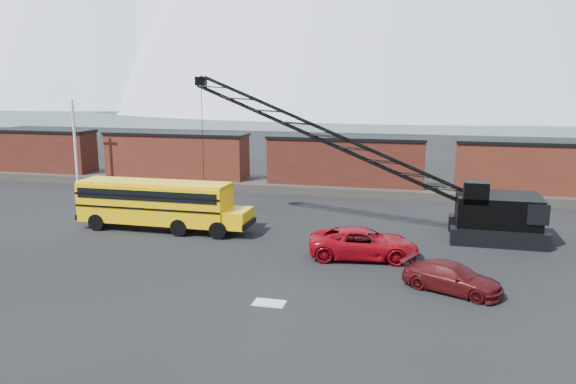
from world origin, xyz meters
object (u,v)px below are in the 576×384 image
red_pickup (363,243)px  maroon_suv (452,277)px  crawler_crane (358,150)px  school_bus (160,203)px

red_pickup → maroon_suv: red_pickup is taller
red_pickup → crawler_crane: 7.58m
maroon_suv → crawler_crane: (-5.74, 10.08, 4.55)m
school_bus → red_pickup: size_ratio=1.96×
red_pickup → maroon_suv: bearing=-138.8°
school_bus → maroon_suv: size_ratio=2.54×
school_bus → maroon_suv: school_bus is taller
red_pickup → crawler_crane: crawler_crane is taller
school_bus → crawler_crane: 13.27m
school_bus → maroon_suv: (18.13, -6.76, -1.13)m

